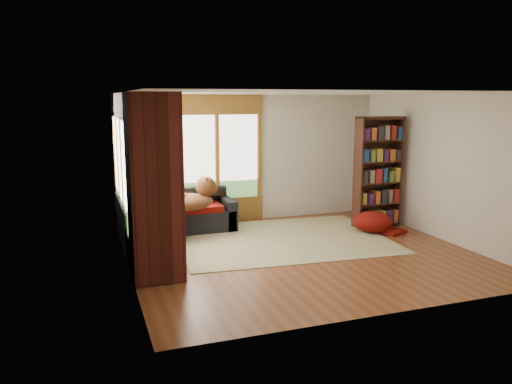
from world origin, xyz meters
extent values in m
plane|color=brown|center=(0.00, 0.00, 0.00)|extent=(5.50, 5.50, 0.00)
plane|color=white|center=(0.00, 0.00, 2.60)|extent=(5.50, 5.50, 0.00)
cube|color=silver|center=(0.00, 2.50, 1.30)|extent=(5.50, 0.04, 2.60)
cube|color=silver|center=(0.00, -2.50, 1.30)|extent=(5.50, 0.04, 2.60)
cube|color=silver|center=(-2.75, 0.00, 1.30)|extent=(0.04, 5.00, 2.60)
cube|color=silver|center=(2.75, 0.00, 1.30)|extent=(0.04, 5.00, 2.60)
cube|color=olive|center=(-1.20, 2.47, 1.35)|extent=(2.82, 0.10, 1.90)
cube|color=white|center=(-1.20, 2.47, 1.35)|extent=(2.54, 0.09, 1.62)
cube|color=olive|center=(-2.72, 1.20, 1.35)|extent=(0.10, 2.62, 1.90)
cube|color=white|center=(-2.72, 1.20, 1.35)|extent=(0.09, 2.36, 1.62)
cube|color=#708859|center=(-2.69, 2.03, 1.75)|extent=(0.03, 0.72, 0.90)
cube|color=#471914|center=(-2.40, -0.35, 1.30)|extent=(0.70, 0.70, 2.60)
cube|color=black|center=(-1.65, 2.05, 0.21)|extent=(2.20, 0.90, 0.42)
cube|color=black|center=(-1.65, 2.40, 0.61)|extent=(2.20, 0.20, 0.38)
cube|color=black|center=(-0.65, 2.05, 0.30)|extent=(0.20, 0.90, 0.60)
cube|color=maroon|center=(-1.75, 1.93, 0.48)|extent=(1.90, 0.66, 0.12)
cube|color=black|center=(-2.30, 1.40, 0.21)|extent=(0.90, 2.20, 0.42)
cube|color=black|center=(-2.65, 1.40, 0.61)|extent=(0.20, 2.20, 0.38)
cube|color=black|center=(-2.30, 0.40, 0.30)|extent=(0.90, 0.20, 0.60)
cube|color=maroon|center=(-2.18, 1.05, 0.48)|extent=(0.66, 1.20, 0.12)
cube|color=maroon|center=(-2.18, 2.00, 0.48)|extent=(0.66, 0.66, 0.12)
cube|color=beige|center=(0.02, 0.87, 0.01)|extent=(3.90, 3.10, 0.01)
cube|color=#3B1C13|center=(2.59, 1.12, 1.09)|extent=(0.04, 0.31, 2.18)
cube|color=#3B1C13|center=(1.69, 1.12, 1.09)|extent=(0.04, 0.31, 2.18)
cube|color=#3B1C13|center=(2.14, 1.27, 1.09)|extent=(0.93, 0.02, 2.18)
cube|color=#3B1C13|center=(2.14, 1.12, 0.06)|extent=(0.85, 0.29, 0.03)
cube|color=#3B1C13|center=(2.14, 1.12, 0.48)|extent=(0.85, 0.29, 0.03)
cube|color=#3B1C13|center=(2.14, 1.12, 0.89)|extent=(0.85, 0.29, 0.03)
cube|color=#3B1C13|center=(2.14, 1.12, 1.31)|extent=(0.85, 0.29, 0.03)
cube|color=#3B1C13|center=(2.14, 1.12, 1.72)|extent=(0.85, 0.29, 0.03)
cube|color=#3B1C13|center=(2.14, 1.12, 2.14)|extent=(0.85, 0.29, 0.03)
cube|color=#726659|center=(2.14, 1.10, 1.09)|extent=(0.81, 0.23, 2.02)
ellipsoid|color=maroon|center=(1.85, 0.80, 0.21)|extent=(0.95, 0.95, 0.39)
ellipsoid|color=brown|center=(-1.55, 1.48, 0.77)|extent=(0.99, 0.72, 0.31)
sphere|color=brown|center=(-1.22, 1.53, 0.91)|extent=(0.42, 0.42, 0.37)
cone|color=brown|center=(-1.28, 1.52, 1.06)|extent=(0.15, 0.15, 0.16)
ellipsoid|color=#3F331E|center=(-2.25, 1.15, 0.71)|extent=(0.57, 0.77, 0.24)
sphere|color=#3F331E|center=(-2.29, 1.40, 0.83)|extent=(0.33, 0.33, 0.29)
cone|color=#3F331E|center=(-2.29, 1.35, 0.94)|extent=(0.12, 0.12, 0.13)
cube|color=black|center=(-0.95, 2.26, 0.78)|extent=(0.45, 0.12, 0.45)
cube|color=black|center=(-1.55, 2.26, 0.78)|extent=(0.45, 0.12, 0.45)
cube|color=black|center=(-2.48, 1.80, 0.78)|extent=(0.45, 0.12, 0.45)
cube|color=black|center=(-2.48, 0.70, 0.78)|extent=(0.45, 0.12, 0.45)
cube|color=maroon|center=(-2.15, 2.26, 0.78)|extent=(0.42, 0.12, 0.42)
camera|label=1|loc=(-3.32, -7.21, 2.51)|focal=35.00mm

